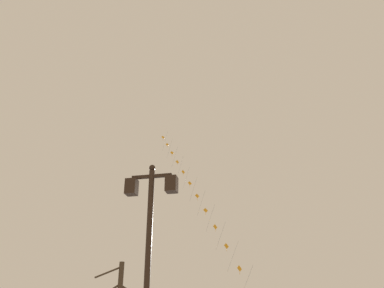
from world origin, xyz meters
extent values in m
cylinder|color=black|center=(-1.93, 6.30, 2.46)|extent=(0.14, 0.14, 4.92)
sphere|color=black|center=(-1.93, 6.30, 5.00)|extent=(0.16, 0.16, 0.16)
cube|color=black|center=(-1.93, 6.30, 4.77)|extent=(1.04, 0.08, 0.08)
cube|color=black|center=(-2.45, 6.30, 4.52)|extent=(0.28, 0.28, 0.40)
cube|color=beige|center=(-2.45, 6.30, 4.52)|extent=(0.19, 0.19, 0.30)
cube|color=black|center=(-1.41, 6.30, 4.52)|extent=(0.28, 0.28, 0.40)
cube|color=beige|center=(-1.41, 6.30, 4.52)|extent=(0.19, 0.19, 0.30)
cylinder|color=silver|center=(-0.74, 20.63, 3.65)|extent=(0.90, 1.30, 1.57)
cylinder|color=silver|center=(-1.61, 21.91, 5.21)|extent=(0.90, 1.30, 1.57)
cylinder|color=silver|center=(-2.49, 23.18, 6.77)|extent=(0.90, 1.30, 1.57)
cylinder|color=silver|center=(-3.36, 24.46, 8.33)|extent=(0.90, 1.30, 1.57)
cylinder|color=silver|center=(-4.23, 25.73, 9.89)|extent=(0.90, 1.30, 1.57)
cylinder|color=silver|center=(-5.11, 27.00, 11.44)|extent=(0.90, 1.30, 1.57)
cylinder|color=silver|center=(-5.98, 28.28, 13.00)|extent=(0.90, 1.30, 1.57)
cylinder|color=silver|center=(-6.85, 29.55, 14.56)|extent=(0.90, 1.30, 1.57)
cylinder|color=silver|center=(-7.73, 30.83, 16.12)|extent=(0.90, 1.30, 1.57)
cylinder|color=silver|center=(-8.60, 32.10, 17.68)|extent=(0.90, 1.30, 1.57)
cylinder|color=silver|center=(-9.47, 33.37, 19.24)|extent=(0.90, 1.30, 1.57)
cube|color=orange|center=(-1.17, 21.27, 4.43)|extent=(0.26, 0.26, 0.36)
cylinder|color=orange|center=(-1.17, 21.27, 4.19)|extent=(0.02, 0.02, 0.20)
cube|color=orange|center=(-2.05, 22.55, 5.99)|extent=(0.28, 0.24, 0.36)
cylinder|color=orange|center=(-2.05, 22.55, 5.76)|extent=(0.04, 0.04, 0.17)
cube|color=orange|center=(-2.92, 23.82, 7.55)|extent=(0.25, 0.27, 0.36)
cylinder|color=orange|center=(-2.92, 23.82, 7.31)|extent=(0.03, 0.03, 0.20)
cube|color=orange|center=(-3.80, 25.09, 9.11)|extent=(0.33, 0.15, 0.36)
cylinder|color=orange|center=(-3.80, 25.09, 8.86)|extent=(0.02, 0.03, 0.22)
cube|color=orange|center=(-4.67, 26.37, 10.67)|extent=(0.33, 0.16, 0.36)
cylinder|color=orange|center=(-4.67, 26.37, 10.39)|extent=(0.03, 0.05, 0.27)
cube|color=orange|center=(-5.54, 27.64, 12.22)|extent=(0.32, 0.19, 0.36)
cylinder|color=orange|center=(-5.54, 27.64, 11.97)|extent=(0.03, 0.04, 0.23)
cube|color=orange|center=(-6.42, 28.92, 13.78)|extent=(0.27, 0.25, 0.36)
cylinder|color=orange|center=(-6.42, 28.92, 13.55)|extent=(0.02, 0.03, 0.18)
cube|color=orange|center=(-7.29, 30.19, 15.34)|extent=(0.29, 0.23, 0.36)
cylinder|color=orange|center=(-7.29, 30.19, 15.11)|extent=(0.03, 0.03, 0.17)
cube|color=orange|center=(-8.16, 31.46, 16.90)|extent=(0.34, 0.14, 0.36)
cylinder|color=orange|center=(-8.16, 31.46, 16.64)|extent=(0.03, 0.04, 0.23)
cube|color=orange|center=(-9.04, 32.74, 18.46)|extent=(0.32, 0.19, 0.36)
cylinder|color=orange|center=(-9.04, 32.74, 18.21)|extent=(0.03, 0.04, 0.21)
cube|color=orange|center=(-9.91, 34.01, 20.02)|extent=(0.30, 0.21, 0.36)
cylinder|color=orange|center=(-9.91, 34.01, 19.74)|extent=(0.03, 0.03, 0.25)
cylinder|color=#423323|center=(-7.15, 16.19, 3.77)|extent=(1.04, 1.01, 0.67)
camera|label=1|loc=(0.95, -2.53, 1.33)|focal=36.46mm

